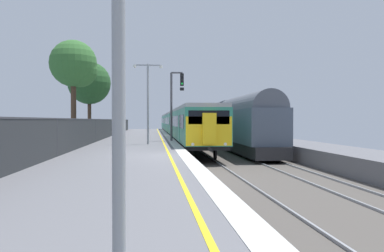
# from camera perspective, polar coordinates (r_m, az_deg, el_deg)

# --- Properties ---
(ground) EXTENTS (17.40, 110.00, 1.21)m
(ground) POSITION_cam_1_polar(r_m,az_deg,el_deg) (18.37, 6.06, -6.21)
(ground) COLOR slate
(commuter_train_at_platform) EXTENTS (2.83, 60.05, 3.81)m
(commuter_train_at_platform) POSITION_cam_1_polar(r_m,az_deg,el_deg) (51.71, -2.26, 0.44)
(commuter_train_at_platform) COLOR #2D846B
(commuter_train_at_platform) RESTS_ON ground
(freight_train_adjacent_track) EXTENTS (2.60, 27.63, 4.54)m
(freight_train_adjacent_track) POSITION_cam_1_polar(r_m,az_deg,el_deg) (36.72, 5.51, 0.59)
(freight_train_adjacent_track) COLOR #232326
(freight_train_adjacent_track) RESTS_ON ground
(signal_gantry) EXTENTS (1.10, 0.24, 5.52)m
(signal_gantry) POSITION_cam_1_polar(r_m,az_deg,el_deg) (30.77, -2.61, 4.16)
(signal_gantry) COLOR #47474C
(signal_gantry) RESTS_ON ground
(platform_lamp_mid) EXTENTS (2.00, 0.20, 5.54)m
(platform_lamp_mid) POSITION_cam_1_polar(r_m,az_deg,el_deg) (26.58, -6.58, 4.36)
(platform_lamp_mid) COLOR #93999E
(platform_lamp_mid) RESTS_ON ground
(platform_back_fence) EXTENTS (0.07, 99.00, 1.75)m
(platform_back_fence) POSITION_cam_1_polar(r_m,az_deg,el_deg) (18.37, -19.47, -1.48)
(platform_back_fence) COLOR #282B2D
(platform_back_fence) RESTS_ON ground
(background_tree_left) EXTENTS (3.48, 3.46, 7.59)m
(background_tree_left) POSITION_cam_1_polar(r_m,az_deg,el_deg) (30.04, -16.99, 8.54)
(background_tree_left) COLOR #473323
(background_tree_left) RESTS_ON ground
(background_tree_centre) EXTENTS (4.05, 4.05, 7.23)m
(background_tree_centre) POSITION_cam_1_polar(r_m,az_deg,el_deg) (38.03, -14.99, 5.99)
(background_tree_centre) COLOR #473323
(background_tree_centre) RESTS_ON ground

